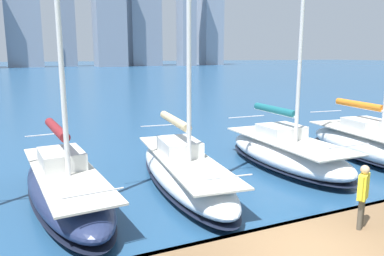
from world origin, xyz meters
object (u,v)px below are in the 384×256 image
at_px(sailboat_teal, 286,150).
at_px(person_yellow_shirt, 363,191).
at_px(sailboat_tan, 183,169).
at_px(sailboat_maroon, 66,184).
at_px(sailboat_orange, 371,144).

xyz_separation_m(sailboat_teal, person_yellow_shirt, (2.99, 6.67, 0.87)).
bearing_deg(sailboat_tan, person_yellow_shirt, 109.14).
relative_size(sailboat_tan, sailboat_maroon, 0.89).
bearing_deg(sailboat_teal, sailboat_maroon, 3.04).
height_order(sailboat_teal, sailboat_maroon, sailboat_teal).
xyz_separation_m(sailboat_orange, person_yellow_shirt, (7.32, 5.90, 0.82)).
xyz_separation_m(sailboat_tan, sailboat_maroon, (4.22, 0.04, 0.04)).
bearing_deg(sailboat_orange, sailboat_maroon, -1.15).
height_order(sailboat_tan, person_yellow_shirt, sailboat_tan).
bearing_deg(sailboat_tan, sailboat_teal, -174.89).
distance_m(sailboat_tan, person_yellow_shirt, 6.64).
bearing_deg(sailboat_teal, sailboat_tan, 5.11).
bearing_deg(sailboat_orange, sailboat_tan, -1.89).
relative_size(sailboat_orange, sailboat_tan, 1.19).
relative_size(sailboat_orange, sailboat_maroon, 1.06).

